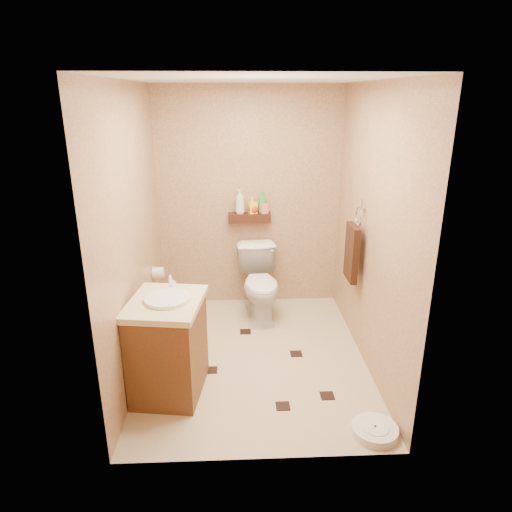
{
  "coord_description": "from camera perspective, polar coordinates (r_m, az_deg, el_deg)",
  "views": [
    {
      "loc": [
        -0.15,
        -3.66,
        2.3
      ],
      "look_at": [
        0.03,
        0.25,
        0.9
      ],
      "focal_mm": 32.0,
      "sensor_mm": 36.0,
      "label": 1
    }
  ],
  "objects": [
    {
      "name": "bathroom_scale",
      "position": [
        3.58,
        14.63,
        -20.32
      ],
      "size": [
        0.35,
        0.35,
        0.07
      ],
      "rotation": [
        0.0,
        0.0,
        0.08
      ],
      "color": "white",
      "rests_on": "ground"
    },
    {
      "name": "bottle_d",
      "position": [
        4.96,
        0.85,
        6.7
      ],
      "size": [
        0.11,
        0.11,
        0.24
      ],
      "primitive_type": "imported",
      "rotation": [
        0.0,
        0.0,
        4.96
      ],
      "color": "green",
      "rests_on": "wall_shelf"
    },
    {
      "name": "toilet_paper",
      "position": [
        4.69,
        -12.15,
        -2.02
      ],
      "size": [
        0.12,
        0.11,
        0.12
      ],
      "color": "white",
      "rests_on": "wall_left"
    },
    {
      "name": "ceiling",
      "position": [
        3.66,
        -0.31,
        21.24
      ],
      "size": [
        2.0,
        2.5,
        0.02
      ],
      "primitive_type": "cube",
      "color": "silver",
      "rests_on": "wall_back"
    },
    {
      "name": "bottle_b",
      "position": [
        4.96,
        -0.43,
        6.4
      ],
      "size": [
        0.11,
        0.11,
        0.18
      ],
      "primitive_type": "imported",
      "rotation": [
        0.0,
        0.0,
        5.08
      ],
      "color": "yellow",
      "rests_on": "wall_shelf"
    },
    {
      "name": "toilet",
      "position": [
        4.89,
        0.55,
        -3.49
      ],
      "size": [
        0.5,
        0.78,
        0.76
      ],
      "primitive_type": "imported",
      "rotation": [
        0.0,
        0.0,
        0.1
      ],
      "color": "white",
      "rests_on": "ground"
    },
    {
      "name": "wall_left",
      "position": [
        3.91,
        -15.1,
        2.64
      ],
      "size": [
        0.04,
        2.5,
        2.4
      ],
      "primitive_type": "cube",
      "color": "tan",
      "rests_on": "ground"
    },
    {
      "name": "bottle_a",
      "position": [
        4.95,
        -2.01,
        6.84
      ],
      "size": [
        0.12,
        0.12,
        0.27
      ],
      "primitive_type": "imported",
      "rotation": [
        0.0,
        0.0,
        4.58
      ],
      "color": "silver",
      "rests_on": "wall_shelf"
    },
    {
      "name": "wall_front",
      "position": [
        2.65,
        0.84,
        -4.84
      ],
      "size": [
        2.0,
        0.04,
        2.4
      ],
      "primitive_type": "cube",
      "color": "tan",
      "rests_on": "ground"
    },
    {
      "name": "wall_back",
      "position": [
        5.03,
        -0.87,
        7.02
      ],
      "size": [
        2.0,
        0.04,
        2.4
      ],
      "primitive_type": "cube",
      "color": "tan",
      "rests_on": "ground"
    },
    {
      "name": "bottle_e",
      "position": [
        4.97,
        0.98,
        6.35
      ],
      "size": [
        0.11,
        0.1,
        0.17
      ],
      "primitive_type": "imported",
      "rotation": [
        0.0,
        0.0,
        5.15
      ],
      "color": "#F97B53",
      "rests_on": "wall_shelf"
    },
    {
      "name": "ground",
      "position": [
        4.32,
        -0.25,
        -12.5
      ],
      "size": [
        2.5,
        2.5,
        0.0
      ],
      "primitive_type": "plane",
      "color": "#C6B291",
      "rests_on": "ground"
    },
    {
      "name": "floor_accents",
      "position": [
        4.24,
        0.12,
        -13.16
      ],
      "size": [
        1.24,
        1.3,
        0.01
      ],
      "color": "black",
      "rests_on": "ground"
    },
    {
      "name": "towel_ring",
      "position": [
        4.27,
        11.94,
        0.72
      ],
      "size": [
        0.12,
        0.3,
        0.76
      ],
      "color": "silver",
      "rests_on": "wall_right"
    },
    {
      "name": "wall_shelf",
      "position": [
        4.99,
        -0.83,
        4.8
      ],
      "size": [
        0.46,
        0.14,
        0.1
      ],
      "primitive_type": "cube",
      "color": "#3D1E10",
      "rests_on": "wall_back"
    },
    {
      "name": "toilet_brush",
      "position": [
        4.96,
        -10.19,
        -6.2
      ],
      "size": [
        0.11,
        0.11,
        0.46
      ],
      "color": "#186056",
      "rests_on": "ground"
    },
    {
      "name": "wall_right",
      "position": [
        3.99,
        14.26,
        3.03
      ],
      "size": [
        0.04,
        2.5,
        2.4
      ],
      "primitive_type": "cube",
      "color": "tan",
      "rests_on": "ground"
    },
    {
      "name": "bottle_c",
      "position": [
        4.97,
        -0.34,
        6.17
      ],
      "size": [
        0.16,
        0.16,
        0.14
      ],
      "primitive_type": "imported",
      "rotation": [
        0.0,
        0.0,
        2.54
      ],
      "color": "red",
      "rests_on": "wall_shelf"
    },
    {
      "name": "vanity",
      "position": [
        3.75,
        -10.91,
        -10.9
      ],
      "size": [
        0.63,
        0.73,
        0.93
      ],
      "rotation": [
        0.0,
        0.0,
        -0.14
      ],
      "color": "brown",
      "rests_on": "ground"
    }
  ]
}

